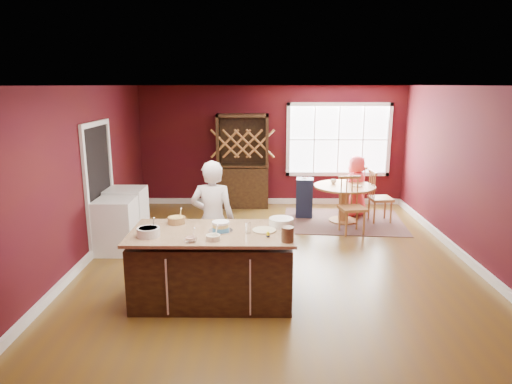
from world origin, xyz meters
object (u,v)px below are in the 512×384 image
Objects in this scene: chair_north at (354,188)px; seated_woman at (356,186)px; kitchen_island at (213,267)px; high_chair at (305,197)px; dryer at (127,214)px; toddler at (305,179)px; chair_east at (381,196)px; layer_cake at (221,226)px; dining_table at (344,196)px; chair_south at (352,206)px; washer at (116,226)px; hutch at (243,161)px; baker at (213,220)px.

seated_woman reaches higher than chair_north.
kitchen_island is 2.41× the size of high_chair.
toddler is at bearing 24.18° from dryer.
chair_east is at bearing 48.94° from kitchen_island.
seated_woman is (2.51, 3.90, -0.34)m from layer_cake.
dryer is at bearing -164.37° from dining_table.
chair_south is 1.19× the size of washer.
kitchen_island is 1.61× the size of seated_woman.
hutch is at bearing 155.08° from high_chair.
hutch reaches higher than chair_east.
dining_table is at bearing -125.79° from baker.
dining_table is 0.59× the size of hutch.
washer is at bearing 136.30° from kitchen_island.
toddler is (1.54, 3.82, 0.37)m from kitchen_island.
baker is 1.61× the size of chair_east.
chair_north is 1.15× the size of washer.
washer is at bearing -10.90° from seated_woman.
dining_table is 2.44m from hutch.
chair_east is 5.11m from washer.
chair_east is 1.05m from chair_south.
kitchen_island is 0.55m from layer_cake.
washer is at bearing -176.08° from chair_south.
washer is at bearing -90.00° from dryer.
washer is (-3.31, -2.13, -0.36)m from toddler.
chair_south reaches higher than washer.
toddler is 3.64m from dryer.
washer is (-3.30, -2.12, 0.02)m from high_chair.
hutch is at bearing -54.37° from seated_woman.
dryer is at bearing 127.20° from kitchen_island.
toddler is (1.60, 3.11, -0.04)m from baker.
high_chair is (1.59, 3.11, -0.43)m from baker.
high_chair is at bearing 24.21° from dryer.
chair_east reaches higher than washer.
high_chair is at bearing 68.14° from kitchen_island.
chair_east reaches higher than kitchen_island.
layer_cake reaches higher than chair_north.
washer is at bearing -156.37° from dining_table.
chair_east is 0.61m from seated_woman.
layer_cake is 1.17× the size of toddler.
seated_woman is at bearing -16.60° from hutch.
chair_south reaches higher than layer_cake.
washer is at bearing -147.28° from toddler.
hutch reaches higher than kitchen_island.
kitchen_island is at bearing -52.80° from dryer.
chair_north is at bearing 67.28° from chair_south.
layer_cake is at bearing -110.61° from toddler.
chair_east is (3.02, 3.47, 0.09)m from kitchen_island.
baker is 1.65× the size of chair_north.
chair_south is at bearing -42.48° from hutch.
kitchen_island is at bearing -123.45° from dining_table.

